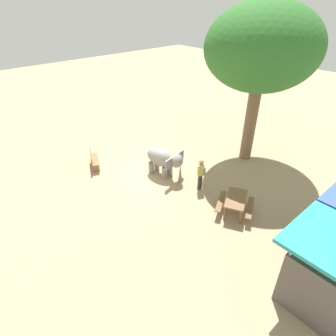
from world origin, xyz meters
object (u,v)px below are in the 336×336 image
object	(u,v)px
picnic_table_near	(236,202)
feed_bucket	(202,170)
shade_tree_main	(263,48)
market_stall_teal	(325,275)
wooden_bench	(93,159)
person_handler	(201,172)
elephant	(164,159)

from	to	relation	value
picnic_table_near	feed_bucket	distance (m)	3.38
shade_tree_main	market_stall_teal	xyz separation A→B (m)	(5.76, 6.80, -4.75)
wooden_bench	feed_bucket	size ratio (longest dim) A/B	4.00
person_handler	wooden_bench	xyz separation A→B (m)	(2.89, -5.17, -0.48)
market_stall_teal	wooden_bench	bearing A→B (deg)	-83.28
elephant	person_handler	size ratio (longest dim) A/B	1.36
shade_tree_main	person_handler	bearing A→B (deg)	5.43
elephant	feed_bucket	distance (m)	2.19
person_handler	feed_bucket	size ratio (longest dim) A/B	4.50
feed_bucket	wooden_bench	bearing A→B (deg)	-46.73
elephant	wooden_bench	bearing A→B (deg)	-155.19
wooden_bench	shade_tree_main	bearing A→B (deg)	80.80
feed_bucket	person_handler	bearing A→B (deg)	38.04
elephant	feed_bucket	size ratio (longest dim) A/B	6.12
market_stall_teal	feed_bucket	world-z (taller)	market_stall_teal
elephant	picnic_table_near	size ratio (longest dim) A/B	1.09
elephant	market_stall_teal	bearing A→B (deg)	-18.41
elephant	wooden_bench	xyz separation A→B (m)	(2.34, -3.14, -0.49)
feed_bucket	picnic_table_near	bearing A→B (deg)	67.46
elephant	feed_bucket	world-z (taller)	elephant
person_handler	market_stall_teal	bearing A→B (deg)	151.68
person_handler	wooden_bench	world-z (taller)	person_handler
person_handler	shade_tree_main	xyz separation A→B (m)	(-4.24, -0.40, 4.94)
shade_tree_main	wooden_bench	world-z (taller)	shade_tree_main
shade_tree_main	picnic_table_near	distance (m)	7.36
wooden_bench	market_stall_teal	distance (m)	11.67
wooden_bench	market_stall_teal	size ratio (longest dim) A/B	0.57
wooden_bench	picnic_table_near	world-z (taller)	wooden_bench
elephant	picnic_table_near	xyz separation A→B (m)	(-0.41, 4.23, -0.38)
elephant	picnic_table_near	distance (m)	4.27
elephant	market_stall_teal	distance (m)	8.49
shade_tree_main	wooden_bench	size ratio (longest dim) A/B	5.56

